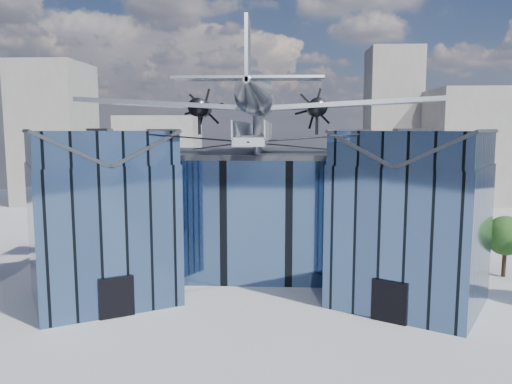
{
  "coord_description": "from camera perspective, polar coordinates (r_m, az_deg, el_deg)",
  "views": [
    {
      "loc": [
        1.72,
        -34.27,
        11.86
      ],
      "look_at": [
        0.0,
        2.0,
        7.2
      ],
      "focal_mm": 35.0,
      "sensor_mm": 36.0,
      "label": 1
    }
  ],
  "objects": [
    {
      "name": "museum",
      "position": [
        40.62,
        0.26,
        -1.64
      ],
      "size": [
        32.88,
        24.5,
        17.6
      ],
      "color": "#405A83",
      "rests_on": "ground"
    },
    {
      "name": "ground_plane",
      "position": [
        36.3,
        -0.15,
        -11.75
      ],
      "size": [
        120.0,
        120.0,
        0.0
      ],
      "primitive_type": "plane",
      "color": "#96969A"
    },
    {
      "name": "bg_towers",
      "position": [
        84.78,
        2.55,
        6.06
      ],
      "size": [
        77.0,
        24.5,
        26.0
      ],
      "color": "gray",
      "rests_on": "ground"
    },
    {
      "name": "tree_side_e",
      "position": [
        44.55,
        26.64,
        -4.5
      ],
      "size": [
        3.94,
        3.94,
        4.93
      ],
      "rotation": [
        0.0,
        0.0,
        -0.3
      ],
      "color": "#341F14",
      "rests_on": "ground"
    }
  ]
}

